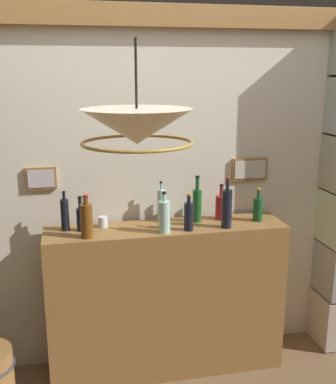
# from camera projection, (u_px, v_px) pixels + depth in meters

# --- Properties ---
(panelled_rear_partition) EXTENTS (3.60, 0.15, 2.47)m
(panelled_rear_partition) POSITION_uv_depth(u_px,v_px,m) (159.00, 180.00, 3.31)
(panelled_rear_partition) COLOR beige
(panelled_rear_partition) RESTS_ON ground
(bar_shelf_unit) EXTENTS (1.60, 0.36, 1.05)m
(bar_shelf_unit) POSITION_uv_depth(u_px,v_px,m) (167.00, 299.00, 3.26)
(bar_shelf_unit) COLOR olive
(bar_shelf_unit) RESTS_ON ground
(liquor_bottle_port) EXTENTS (0.06, 0.06, 0.25)m
(liquor_bottle_port) POSITION_uv_depth(u_px,v_px,m) (189.00, 216.00, 3.04)
(liquor_bottle_port) COLOR black
(liquor_bottle_port) RESTS_ON bar_shelf_unit
(liquor_bottle_tequila) EXTENTS (0.07, 0.07, 0.34)m
(liquor_bottle_tequila) POSITION_uv_depth(u_px,v_px,m) (227.00, 208.00, 3.08)
(liquor_bottle_tequila) COLOR black
(liquor_bottle_tequila) RESTS_ON bar_shelf_unit
(liquor_bottle_whiskey) EXTENTS (0.08, 0.08, 0.25)m
(liquor_bottle_whiskey) POSITION_uv_depth(u_px,v_px,m) (221.00, 207.00, 3.27)
(liquor_bottle_whiskey) COLOR maroon
(liquor_bottle_whiskey) RESTS_ON bar_shelf_unit
(liquor_bottle_brandy) EXTENTS (0.08, 0.08, 0.27)m
(liquor_bottle_brandy) POSITION_uv_depth(u_px,v_px,m) (164.00, 216.00, 2.99)
(liquor_bottle_brandy) COLOR #ABD9CB
(liquor_bottle_brandy) RESTS_ON bar_shelf_unit
(liquor_bottle_scotch) EXTENTS (0.06, 0.06, 0.23)m
(liquor_bottle_scotch) POSITION_uv_depth(u_px,v_px,m) (81.00, 218.00, 3.03)
(liquor_bottle_scotch) COLOR black
(liquor_bottle_scotch) RESTS_ON bar_shelf_unit
(liquor_bottle_rye) EXTENTS (0.06, 0.06, 0.32)m
(liquor_bottle_rye) POSITION_uv_depth(u_px,v_px,m) (197.00, 204.00, 3.21)
(liquor_bottle_rye) COLOR #195222
(liquor_bottle_rye) RESTS_ON bar_shelf_unit
(liquor_bottle_amaro) EXTENTS (0.07, 0.07, 0.23)m
(liquor_bottle_amaro) POSITION_uv_depth(u_px,v_px,m) (258.00, 209.00, 3.24)
(liquor_bottle_amaro) COLOR #174922
(liquor_bottle_amaro) RESTS_ON bar_shelf_unit
(liquor_bottle_sherry) EXTENTS (0.08, 0.08, 0.27)m
(liquor_bottle_sherry) POSITION_uv_depth(u_px,v_px,m) (87.00, 220.00, 2.90)
(liquor_bottle_sherry) COLOR brown
(liquor_bottle_sherry) RESTS_ON bar_shelf_unit
(liquor_bottle_bourbon) EXTENTS (0.05, 0.05, 0.28)m
(liquor_bottle_bourbon) POSITION_uv_depth(u_px,v_px,m) (161.00, 205.00, 3.22)
(liquor_bottle_bourbon) COLOR #A1CBC5
(liquor_bottle_bourbon) RESTS_ON bar_shelf_unit
(liquor_bottle_gin) EXTENTS (0.05, 0.05, 0.26)m
(liquor_bottle_gin) POSITION_uv_depth(u_px,v_px,m) (65.00, 214.00, 3.03)
(liquor_bottle_gin) COLOR black
(liquor_bottle_gin) RESTS_ON bar_shelf_unit
(glass_tumbler_rocks) EXTENTS (0.06, 0.06, 0.07)m
(glass_tumbler_rocks) POSITION_uv_depth(u_px,v_px,m) (103.00, 222.00, 3.12)
(glass_tumbler_rocks) COLOR silver
(glass_tumbler_rocks) RESTS_ON bar_shelf_unit
(pendant_lamp) EXTENTS (0.54, 0.54, 0.49)m
(pendant_lamp) POSITION_uv_depth(u_px,v_px,m) (137.00, 128.00, 2.24)
(pendant_lamp) COLOR #EFE5C6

